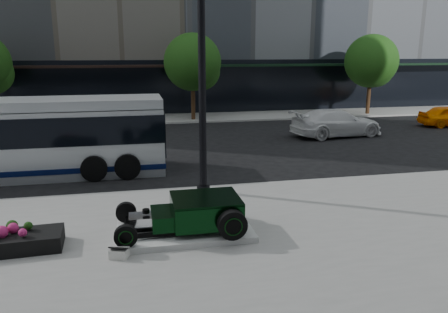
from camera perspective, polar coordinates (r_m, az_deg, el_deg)
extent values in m
plane|color=black|center=(17.20, -1.21, -2.11)|extent=(120.00, 120.00, 0.00)
cube|color=gray|center=(30.77, -6.13, 5.00)|extent=(70.00, 4.00, 0.12)
cube|color=black|center=(33.30, -24.18, 7.91)|extent=(22.00, 0.50, 4.00)
cube|color=black|center=(36.32, 14.51, 9.06)|extent=(24.00, 0.50, 4.00)
cube|color=black|center=(32.62, -24.67, 10.59)|extent=(22.00, 1.60, 0.15)
cube|color=black|center=(35.70, 15.10, 11.52)|extent=(24.00, 1.60, 0.15)
cylinder|color=black|center=(29.72, -4.06, 7.38)|extent=(0.28, 0.28, 2.60)
sphere|color=#0E340E|center=(29.55, -4.14, 12.20)|extent=(3.80, 3.80, 3.80)
sphere|color=#0E340E|center=(29.96, -3.04, 11.09)|extent=(2.60, 2.60, 2.60)
cylinder|color=black|center=(34.04, 18.37, 7.53)|extent=(0.28, 0.28, 2.60)
sphere|color=#0E340E|center=(33.89, 18.69, 11.73)|extent=(3.80, 3.80, 3.80)
sphere|color=#0E340E|center=(34.47, 19.23, 10.71)|extent=(2.60, 2.60, 2.60)
cube|color=silver|center=(11.34, -5.16, -9.72)|extent=(3.40, 1.80, 0.15)
cube|color=black|center=(10.86, -4.89, -9.80)|extent=(3.00, 0.08, 0.10)
cube|color=black|center=(11.69, -5.45, -8.06)|extent=(3.00, 0.08, 0.10)
cube|color=black|center=(11.21, -2.40, -7.05)|extent=(1.70, 1.45, 0.62)
cube|color=black|center=(11.10, -2.42, -5.46)|extent=(1.70, 1.45, 0.06)
cube|color=black|center=(11.14, -8.04, -7.99)|extent=(0.55, 1.05, 0.38)
cube|color=silver|center=(11.14, -10.88, -8.38)|extent=(0.55, 0.55, 0.34)
cylinder|color=black|center=(11.05, -10.16, -7.04)|extent=(0.18, 0.18, 0.10)
cylinder|color=black|center=(11.19, -12.66, -9.03)|extent=(0.06, 1.55, 0.06)
cylinder|color=black|center=(10.56, 1.09, -8.92)|extent=(0.72, 0.24, 0.72)
cylinder|color=black|center=(10.45, 1.25, -9.18)|extent=(0.37, 0.02, 0.37)
torus|color=#0A3A0E|center=(10.44, 1.26, -9.20)|extent=(0.44, 0.02, 0.44)
cylinder|color=black|center=(12.11, -0.73, -5.89)|extent=(0.72, 0.24, 0.72)
cylinder|color=black|center=(12.23, -0.85, -5.69)|extent=(0.37, 0.02, 0.37)
torus|color=#0A3A0E|center=(12.24, -0.86, -5.67)|extent=(0.44, 0.02, 0.44)
cylinder|color=black|center=(10.43, -12.72, -10.11)|extent=(0.54, 0.16, 0.54)
cylinder|color=black|center=(10.35, -12.72, -10.30)|extent=(0.28, 0.02, 0.28)
torus|color=#0A3A0E|center=(10.34, -12.73, -10.33)|extent=(0.34, 0.02, 0.34)
cylinder|color=black|center=(11.88, -12.67, -7.11)|extent=(0.54, 0.16, 0.54)
cylinder|color=black|center=(11.96, -12.67, -6.96)|extent=(0.28, 0.02, 0.28)
torus|color=#0A3A0E|center=(11.97, -12.67, -6.94)|extent=(0.34, 0.02, 0.34)
cube|color=silver|center=(10.38, -13.51, -12.17)|extent=(0.48, 0.42, 0.22)
cube|color=black|center=(10.33, -13.55, -11.54)|extent=(0.47, 0.40, 0.15)
cylinder|color=black|center=(13.88, -2.90, 11.16)|extent=(0.24, 0.24, 7.91)
cylinder|color=black|center=(14.58, -2.71, -4.17)|extent=(0.44, 0.44, 0.20)
cube|color=black|center=(11.51, -25.17, -10.04)|extent=(1.99, 1.06, 0.39)
sphere|color=#D32573|center=(11.43, -26.00, -8.61)|extent=(0.25, 0.25, 0.25)
sphere|color=#0E340E|center=(11.36, -24.66, -8.59)|extent=(0.25, 0.25, 0.25)
sphere|color=#D32573|center=(11.30, -23.30, -8.57)|extent=(0.25, 0.25, 0.25)
sphere|color=#0E340E|center=(11.25, -21.93, -8.54)|extent=(0.25, 0.25, 0.25)
cube|color=silver|center=(18.33, -27.12, 1.45)|extent=(12.00, 2.55, 2.55)
cube|color=#071341|center=(18.51, -26.83, -1.13)|extent=(12.05, 2.60, 0.20)
cube|color=black|center=(17.66, -8.00, 3.34)|extent=(0.06, 2.30, 1.70)
cylinder|color=black|center=(16.65, -16.61, -1.52)|extent=(0.96, 0.28, 0.96)
cylinder|color=black|center=(19.16, -16.04, 0.48)|extent=(0.96, 0.28, 0.96)
cylinder|color=black|center=(16.58, -12.48, -1.32)|extent=(0.96, 0.28, 0.96)
cylinder|color=black|center=(19.11, -12.46, 0.66)|extent=(0.96, 0.28, 0.96)
imported|color=white|center=(25.14, 14.48, 4.28)|extent=(5.42, 2.74, 1.51)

